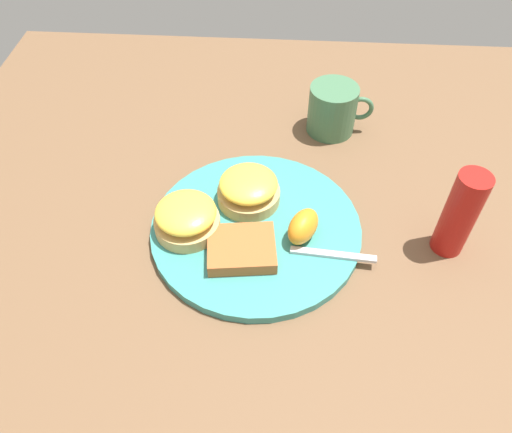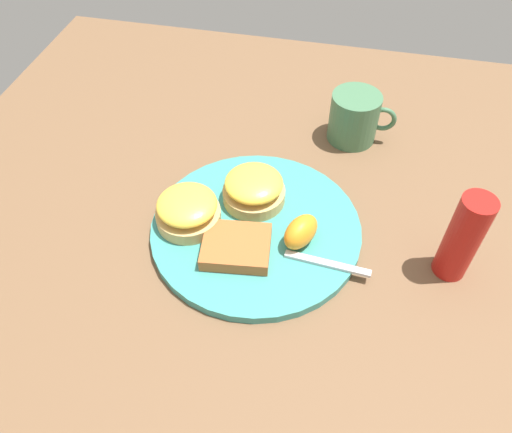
% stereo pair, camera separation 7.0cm
% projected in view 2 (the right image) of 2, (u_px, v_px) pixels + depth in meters
% --- Properties ---
extents(ground_plane, '(1.10, 1.10, 0.00)m').
position_uv_depth(ground_plane, '(256.00, 232.00, 0.73)').
color(ground_plane, brown).
extents(plate, '(0.30, 0.30, 0.01)m').
position_uv_depth(plate, '(256.00, 229.00, 0.72)').
color(plate, teal).
rests_on(plate, ground_plane).
extents(sandwich_benedict_left, '(0.09, 0.09, 0.05)m').
position_uv_depth(sandwich_benedict_left, '(254.00, 188.00, 0.73)').
color(sandwich_benedict_left, tan).
rests_on(sandwich_benedict_left, plate).
extents(sandwich_benedict_right, '(0.09, 0.09, 0.05)m').
position_uv_depth(sandwich_benedict_right, '(188.00, 210.00, 0.71)').
color(sandwich_benedict_right, tan).
rests_on(sandwich_benedict_right, plate).
extents(hashbrown_patty, '(0.10, 0.09, 0.02)m').
position_uv_depth(hashbrown_patty, '(236.00, 247.00, 0.68)').
color(hashbrown_patty, '#AF5A2B').
rests_on(hashbrown_patty, plate).
extents(orange_wedge, '(0.06, 0.07, 0.04)m').
position_uv_depth(orange_wedge, '(301.00, 232.00, 0.68)').
color(orange_wedge, orange).
rests_on(orange_wedge, plate).
extents(fork, '(0.22, 0.03, 0.00)m').
position_uv_depth(fork, '(279.00, 252.00, 0.68)').
color(fork, silver).
rests_on(fork, plate).
extents(cup, '(0.11, 0.08, 0.09)m').
position_uv_depth(cup, '(355.00, 118.00, 0.84)').
color(cup, '#42704C').
rests_on(cup, ground_plane).
extents(condiment_bottle, '(0.04, 0.04, 0.14)m').
position_uv_depth(condiment_bottle, '(463.00, 238.00, 0.63)').
color(condiment_bottle, '#B21914').
rests_on(condiment_bottle, ground_plane).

